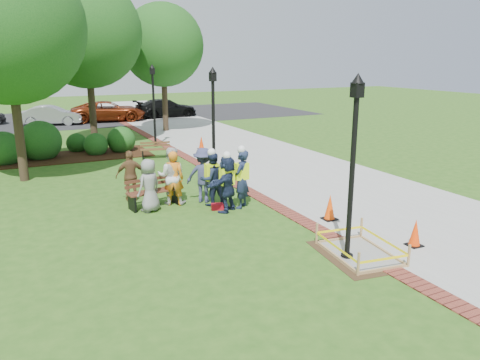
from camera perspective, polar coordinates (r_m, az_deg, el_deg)
name	(u,v)px	position (r m, az deg, el deg)	size (l,w,h in m)	color
ground	(243,226)	(13.14, 0.34, -5.66)	(100.00, 100.00, 0.00)	#285116
sidewalk	(244,150)	(23.94, 0.45, 3.71)	(6.00, 60.00, 0.02)	#9E9E99
brick_edging	(183,155)	(22.71, -6.92, 3.01)	(0.50, 60.00, 0.03)	maroon
mulch_bed	(75,156)	(23.62, -19.51, 2.73)	(7.00, 3.00, 0.05)	#381E0F
parking_lot	(90,118)	(38.70, -17.83, 7.22)	(36.00, 12.00, 0.01)	black
wet_concrete_pad	(360,246)	(11.59, 14.41, -7.78)	(1.98, 2.50, 0.55)	#47331E
bench_near	(154,198)	(14.99, -10.49, -2.17)	(1.72, 0.78, 0.89)	#5A311E
bench_far	(156,153)	(22.27, -10.24, 3.24)	(1.45, 0.74, 0.75)	brown
cone_front	(415,233)	(12.46, 20.57, -6.12)	(0.36, 0.36, 0.71)	black
cone_back	(330,208)	(13.76, 10.89, -3.35)	(0.39, 0.39, 0.77)	black
cone_far	(201,143)	(24.09, -4.73, 4.52)	(0.35, 0.35, 0.70)	black
toolbox	(218,207)	(14.53, -2.76, -3.26)	(0.38, 0.21, 0.19)	#AF0D1C
lamp_near	(353,155)	(10.69, 13.63, 2.99)	(0.28, 0.28, 4.26)	black
lamp_mid	(213,116)	(17.52, -3.28, 7.81)	(0.28, 0.28, 4.26)	black
lamp_far	(154,99)	(25.05, -10.49, 9.66)	(0.28, 0.28, 4.26)	black
tree_left	(6,26)	(19.27, -26.61, 16.39)	(5.54, 5.54, 8.42)	#3D2D1E
tree_back	(86,33)	(26.20, -18.23, 16.67)	(5.63, 5.63, 8.62)	#3D2D1E
tree_right	(163,45)	(30.41, -9.41, 15.90)	(5.09, 5.09, 7.87)	#3D2D1E
shrub_a	(6,164)	(23.17, -26.66, 1.74)	(1.58, 1.58, 1.58)	#123F13
shrub_b	(42,159)	(23.74, -22.97, 2.41)	(1.92, 1.92, 1.92)	#123F13
shrub_c	(97,155)	(23.78, -17.08, 2.96)	(1.15, 1.15, 1.15)	#123F13
shrub_d	(122,152)	(24.21, -14.19, 3.36)	(1.37, 1.37, 1.37)	#123F13
shrub_e	(77,152)	(24.87, -19.20, 3.28)	(1.01, 1.01, 1.01)	#123F13
casual_person_a	(149,186)	(14.43, -11.01, -0.67)	(0.62, 0.53, 1.63)	gray
casual_person_b	(173,178)	(14.89, -8.11, 0.19)	(0.66, 0.56, 1.76)	orange
casual_person_c	(171,176)	(15.04, -8.37, 0.48)	(0.69, 0.60, 1.84)	silver
casual_person_d	(131,176)	(15.67, -13.15, 0.50)	(0.58, 0.41, 1.67)	brown
casual_person_e	(204,175)	(15.13, -4.46, 0.57)	(0.68, 0.64, 1.78)	#34375B
hivis_worker_a	(227,182)	(14.16, -1.60, -0.22)	(0.65, 0.61, 1.87)	#151838
hivis_worker_b	(241,177)	(14.48, 0.17, 0.33)	(0.68, 0.68, 1.98)	#192C42
hivis_worker_c	(212,177)	(14.78, -3.44, 0.35)	(0.58, 0.41, 1.84)	#18223F
parked_car_b	(53,125)	(35.52, -21.89, 6.25)	(4.50, 1.96, 1.47)	#9A9B9F
parked_car_c	(109,121)	(36.32, -15.63, 6.92)	(4.93, 2.14, 1.61)	maroon
parked_car_d	(166,117)	(37.92, -8.97, 7.59)	(4.73, 2.06, 1.54)	black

